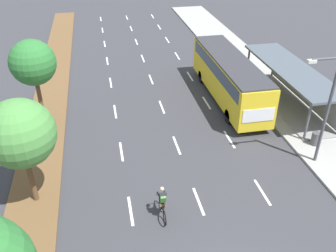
{
  "coord_description": "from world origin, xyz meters",
  "views": [
    {
      "loc": [
        -4.27,
        -7.44,
        13.01
      ],
      "look_at": [
        -0.47,
        11.56,
        1.2
      ],
      "focal_mm": 38.86,
      "sensor_mm": 36.0,
      "label": 1
    }
  ],
  "objects": [
    {
      "name": "trash_bin",
      "position": [
        8.45,
        9.28,
        0.57
      ],
      "size": [
        0.52,
        0.52,
        0.85
      ],
      "primitive_type": "cylinder",
      "color": "#4C4C51",
      "rests_on": "sidewalk_right"
    },
    {
      "name": "lane_divider_left",
      "position": [
        -3.5,
        18.86,
        0.0
      ],
      "size": [
        0.14,
        48.71,
        0.01
      ],
      "color": "white",
      "rests_on": "ground"
    },
    {
      "name": "lane_divider_center",
      "position": [
        0.0,
        18.86,
        0.0
      ],
      "size": [
        0.14,
        48.71,
        0.01
      ],
      "color": "white",
      "rests_on": "ground"
    },
    {
      "name": "sidewalk_right",
      "position": [
        9.25,
        20.0,
        0.07
      ],
      "size": [
        4.5,
        52.0,
        0.15
      ],
      "primitive_type": "cube",
      "color": "#9E9E99",
      "rests_on": "ground"
    },
    {
      "name": "bus_shelter",
      "position": [
        9.53,
        14.79,
        1.87
      ],
      "size": [
        2.9,
        10.69,
        2.86
      ],
      "color": "gray",
      "rests_on": "sidewalk_right"
    },
    {
      "name": "cyclist",
      "position": [
        -1.99,
        5.28,
        0.79
      ],
      "size": [
        0.46,
        1.82,
        1.71
      ],
      "color": "black",
      "rests_on": "ground"
    },
    {
      "name": "bus",
      "position": [
        5.25,
        16.6,
        2.07
      ],
      "size": [
        2.54,
        11.29,
        3.37
      ],
      "color": "yellow",
      "rests_on": "ground"
    },
    {
      "name": "lane_divider_right",
      "position": [
        3.5,
        18.86,
        0.0
      ],
      "size": [
        0.14,
        48.71,
        0.01
      ],
      "color": "white",
      "rests_on": "ground"
    },
    {
      "name": "median_strip",
      "position": [
        -8.3,
        20.0,
        0.06
      ],
      "size": [
        2.6,
        52.0,
        0.12
      ],
      "primitive_type": "cube",
      "color": "brown",
      "rests_on": "ground"
    },
    {
      "name": "median_tree_third",
      "position": [
        -8.39,
        15.39,
        4.5
      ],
      "size": [
        2.92,
        2.92,
        5.87
      ],
      "color": "brown",
      "rests_on": "median_strip"
    },
    {
      "name": "median_tree_second",
      "position": [
        -8.15,
        7.58,
        4.07
      ],
      "size": [
        3.29,
        3.29,
        5.61
      ],
      "color": "brown",
      "rests_on": "median_strip"
    },
    {
      "name": "streetlight",
      "position": [
        7.42,
        7.76,
        3.89
      ],
      "size": [
        1.91,
        0.24,
        6.5
      ],
      "color": "#4C4C51",
      "rests_on": "sidewalk_right"
    }
  ]
}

